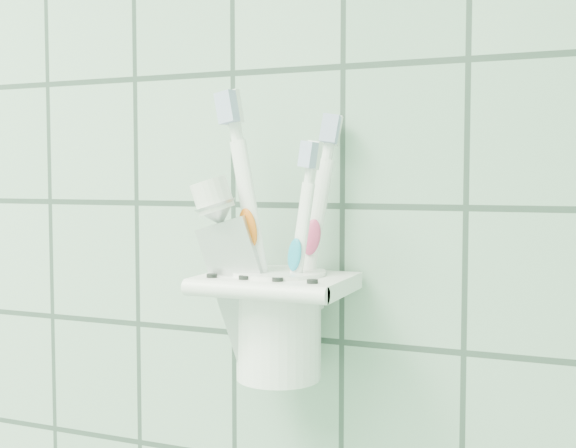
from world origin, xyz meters
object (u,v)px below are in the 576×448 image
Objects in this scene: cup at (279,319)px; toothbrush_pink at (276,229)px; holder_bracket at (277,285)px; toothbrush_orange at (291,238)px; toothpaste_tube at (268,256)px; toothbrush_blue at (282,255)px.

toothbrush_pink reaches higher than cup.
holder_bracket is 0.56× the size of toothbrush_orange.
toothbrush_pink is 0.02m from toothpaste_tube.
holder_bracket is 0.05m from toothbrush_pink.
toothbrush_pink is 1.23× the size of toothbrush_blue.
toothpaste_tube is (-0.00, -0.01, 0.05)m from cup.
holder_bracket is 0.63× the size of toothbrush_blue.
toothpaste_tube reaches higher than cup.
toothbrush_pink is 0.02m from toothbrush_blue.
holder_bracket is 0.68× the size of toothpaste_tube.
toothbrush_orange is (0.00, 0.01, 0.01)m from toothbrush_blue.
cup is 0.05m from toothpaste_tube.
toothpaste_tube is (-0.01, -0.01, 0.02)m from holder_bracket.
toothbrush_pink is at bearing -109.39° from toothbrush_orange.
toothbrush_pink is at bearing -11.68° from toothpaste_tube.
toothpaste_tube is (-0.01, -0.01, -0.00)m from toothbrush_blue.
holder_bracket is 0.03m from cup.
toothbrush_orange is at bearing 101.68° from toothbrush_blue.
toothpaste_tube is (-0.01, -0.02, -0.01)m from toothbrush_orange.
toothbrush_blue is (0.00, 0.01, -0.02)m from toothbrush_pink.
cup is at bearing 111.06° from toothbrush_pink.
holder_bracket is at bearing 178.38° from toothbrush_blue.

